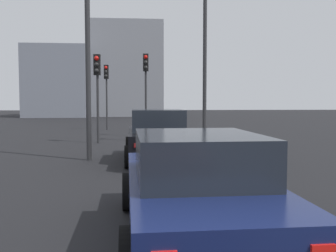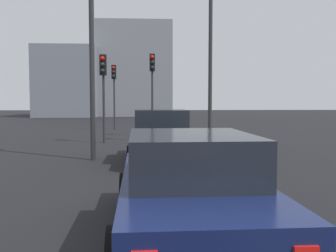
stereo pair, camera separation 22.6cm
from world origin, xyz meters
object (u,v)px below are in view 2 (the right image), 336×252
(traffic_light_near_left, at_px, (152,77))
(traffic_light_far_left, at_px, (103,80))
(car_black_lead, at_px, (160,136))
(street_lamp_kerbside, at_px, (210,42))
(traffic_light_near_right, at_px, (114,83))
(car_navy_second, at_px, (189,187))
(street_lamp_far, at_px, (92,37))

(traffic_light_near_left, relative_size, traffic_light_far_left, 1.11)
(car_black_lead, bearing_deg, traffic_light_near_left, 0.16)
(traffic_light_near_left, relative_size, street_lamp_kerbside, 0.59)
(traffic_light_near_right, bearing_deg, car_navy_second, 14.68)
(car_black_lead, xyz_separation_m, traffic_light_near_right, (13.18, 2.56, 2.26))
(traffic_light_near_left, bearing_deg, street_lamp_kerbside, 30.78)
(car_black_lead, distance_m, street_lamp_far, 3.76)
(car_black_lead, xyz_separation_m, street_lamp_far, (0.29, 2.12, 3.09))
(car_black_lead, bearing_deg, street_lamp_kerbside, -29.26)
(car_navy_second, bearing_deg, street_lamp_far, 16.40)
(car_black_lead, distance_m, traffic_light_far_left, 6.04)
(car_black_lead, height_order, traffic_light_far_left, traffic_light_far_left)
(traffic_light_near_left, xyz_separation_m, traffic_light_near_right, (5.01, 2.42, -0.08))
(car_navy_second, relative_size, street_lamp_far, 0.70)
(street_lamp_far, bearing_deg, street_lamp_kerbside, -48.65)
(car_black_lead, xyz_separation_m, traffic_light_near_left, (8.17, 0.13, 2.33))
(car_black_lead, bearing_deg, street_lamp_far, 81.55)
(traffic_light_far_left, bearing_deg, car_black_lead, 30.33)
(car_black_lead, bearing_deg, car_navy_second, -179.60)
(car_navy_second, relative_size, traffic_light_near_right, 1.08)
(car_black_lead, bearing_deg, traffic_light_near_right, 10.19)
(traffic_light_near_left, height_order, traffic_light_near_right, traffic_light_near_left)
(street_lamp_far, bearing_deg, car_navy_second, -162.21)
(car_navy_second, distance_m, street_lamp_far, 8.05)
(traffic_light_near_left, bearing_deg, street_lamp_far, -13.69)
(car_navy_second, relative_size, street_lamp_kerbside, 0.62)
(car_black_lead, relative_size, street_lamp_kerbside, 0.58)
(car_black_lead, height_order, street_lamp_far, street_lamp_far)
(traffic_light_near_right, distance_m, street_lamp_far, 12.93)
(street_lamp_kerbside, relative_size, street_lamp_far, 1.14)
(traffic_light_near_right, xyz_separation_m, street_lamp_kerbside, (-9.06, -4.79, 1.32))
(traffic_light_near_right, relative_size, street_lamp_kerbside, 0.57)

